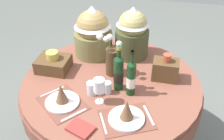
# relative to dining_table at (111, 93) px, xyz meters

# --- Properties ---
(dining_table) EXTENTS (1.43, 1.43, 0.77)m
(dining_table) POSITION_rel_dining_table_xyz_m (0.00, 0.00, 0.00)
(dining_table) COLOR brown
(dining_table) RESTS_ON ground
(place_setting_left) EXTENTS (0.43, 0.42, 0.16)m
(place_setting_left) POSITION_rel_dining_table_xyz_m (-0.27, -0.33, 0.17)
(place_setting_left) COLOR brown
(place_setting_left) RESTS_ON dining_table
(place_setting_right) EXTENTS (0.42, 0.38, 0.16)m
(place_setting_right) POSITION_rel_dining_table_xyz_m (0.19, -0.39, 0.17)
(place_setting_right) COLOR brown
(place_setting_right) RESTS_ON dining_table
(flower_vase) EXTENTS (0.19, 0.16, 0.39)m
(flower_vase) POSITION_rel_dining_table_xyz_m (-0.01, 0.10, 0.26)
(flower_vase) COLOR #47331E
(flower_vase) RESTS_ON dining_table
(wine_bottle_left) EXTENTS (0.07, 0.07, 0.36)m
(wine_bottle_left) POSITION_rel_dining_table_xyz_m (0.07, -0.07, 0.26)
(wine_bottle_left) COLOR #143819
(wine_bottle_left) RESTS_ON dining_table
(wine_bottle_centre) EXTENTS (0.07, 0.07, 0.36)m
(wine_bottle_centre) POSITION_rel_dining_table_xyz_m (0.17, -0.12, 0.26)
(wine_bottle_centre) COLOR #143819
(wine_bottle_centre) RESTS_ON dining_table
(wine_glass_left) EXTENTS (0.08, 0.08, 0.19)m
(wine_glass_left) POSITION_rel_dining_table_xyz_m (-0.02, -0.26, 0.26)
(wine_glass_left) COLOR silver
(wine_glass_left) RESTS_ON dining_table
(tumbler_near_left) EXTENTS (0.07, 0.07, 0.10)m
(tumbler_near_left) POSITION_rel_dining_table_xyz_m (-0.10, -0.18, 0.17)
(tumbler_near_left) COLOR silver
(tumbler_near_left) RESTS_ON dining_table
(tumbler_mid) EXTENTS (0.06, 0.06, 0.09)m
(tumbler_mid) POSITION_rel_dining_table_xyz_m (0.01, -0.14, 0.17)
(tumbler_mid) COLOR silver
(tumbler_mid) RESTS_ON dining_table
(book_on_table) EXTENTS (0.19, 0.17, 0.02)m
(book_on_table) POSITION_rel_dining_table_xyz_m (-0.07, -0.54, 0.13)
(book_on_table) COLOR #99332D
(book_on_table) RESTS_ON dining_table
(gift_tub_back_left) EXTENTS (0.34, 0.34, 0.46)m
(gift_tub_back_left) POSITION_rel_dining_table_xyz_m (-0.25, 0.37, 0.36)
(gift_tub_back_left) COLOR olive
(gift_tub_back_left) RESTS_ON dining_table
(gift_tub_back_centre) EXTENTS (0.29, 0.29, 0.46)m
(gift_tub_back_centre) POSITION_rel_dining_table_xyz_m (0.09, 0.42, 0.36)
(gift_tub_back_centre) COLOR #474C2D
(gift_tub_back_centre) RESTS_ON dining_table
(woven_basket_side_left) EXTENTS (0.26, 0.22, 0.17)m
(woven_basket_side_left) POSITION_rel_dining_table_xyz_m (-0.50, 0.05, 0.18)
(woven_basket_side_left) COLOR brown
(woven_basket_side_left) RESTS_ON dining_table
(woven_basket_side_right) EXTENTS (0.20, 0.14, 0.22)m
(woven_basket_side_right) POSITION_rel_dining_table_xyz_m (0.40, 0.13, 0.21)
(woven_basket_side_right) COLOR brown
(woven_basket_side_right) RESTS_ON dining_table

